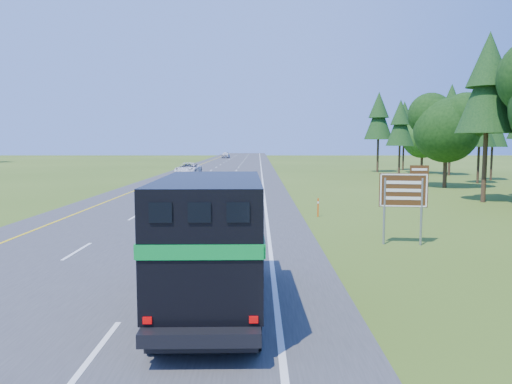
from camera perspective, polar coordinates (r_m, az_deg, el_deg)
road at (r=57.92m, az=-4.74°, el=1.61°), size 15.00×260.00×0.04m
lane_markings at (r=57.92m, az=-4.74°, el=1.64°), size 11.15×260.00×0.01m
horse_truck at (r=12.38m, az=-5.01°, el=-5.30°), size 2.51×7.48×3.29m
white_suv at (r=62.81m, az=-7.75°, el=2.62°), size 3.03×5.75×1.54m
far_car at (r=129.81m, az=-3.49°, el=4.25°), size 2.12×4.68×1.56m
exit_sign at (r=20.91m, az=16.58°, el=-0.16°), size 1.90×0.31×3.24m
delineator at (r=28.06m, az=7.10°, el=-1.69°), size 0.09×0.05×1.04m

